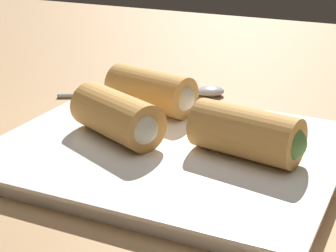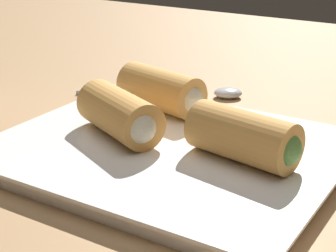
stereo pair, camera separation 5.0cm
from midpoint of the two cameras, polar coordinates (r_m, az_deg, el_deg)
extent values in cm
cube|color=#A87F54|center=(47.01, 1.59, -5.67)|extent=(180.00, 140.00, 2.00)
cube|color=white|center=(48.20, 2.97, -2.87)|extent=(27.41, 22.63, 1.20)
cube|color=white|center=(47.90, 2.99, -2.05)|extent=(28.51, 23.54, 0.30)
cylinder|color=#D19347|center=(48.86, -2.07, 1.22)|extent=(9.64, 7.34, 4.09)
sphere|color=beige|center=(45.91, 0.40, -0.12)|extent=(2.66, 2.66, 2.66)
cylinder|color=#D19347|center=(55.32, 1.84, 3.66)|extent=(9.44, 5.99, 4.09)
sphere|color=beige|center=(52.95, 4.80, 2.77)|extent=(2.66, 2.66, 2.66)
cylinder|color=#D19347|center=(44.82, 10.80, -1.07)|extent=(9.31, 5.53, 4.09)
sphere|color=#56843D|center=(43.21, 15.03, -2.32)|extent=(2.66, 2.66, 2.66)
cylinder|color=#B2B2B7|center=(64.84, -1.87, 3.29)|extent=(10.91, 6.14, 0.50)
ellipsoid|color=#B2B2B7|center=(64.68, 8.33, 3.31)|extent=(4.00, 3.69, 1.11)
camera|label=1|loc=(0.03, -86.97, 1.19)|focal=60.00mm
camera|label=2|loc=(0.03, 93.03, -1.19)|focal=60.00mm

